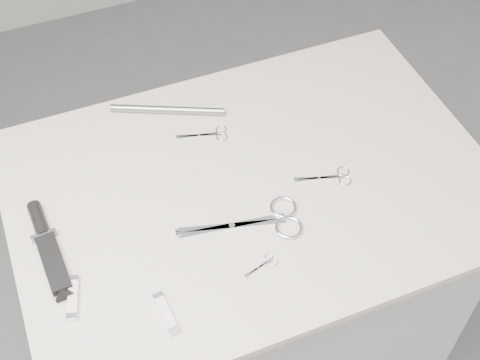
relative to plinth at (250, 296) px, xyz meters
name	(u,v)px	position (x,y,z in m)	size (l,w,h in m)	color
plinth	(250,296)	(0.00, 0.00, 0.00)	(0.90, 0.60, 0.90)	#B0B0AD
display_board	(252,185)	(0.00, 0.00, 0.46)	(1.00, 0.70, 0.02)	beige
large_shears	(267,220)	(-0.01, -0.10, 0.47)	(0.25, 0.11, 0.01)	white
embroidery_scissors_a	(333,177)	(0.16, -0.05, 0.47)	(0.12, 0.06, 0.00)	white
embroidery_scissors_b	(211,134)	(-0.03, 0.16, 0.47)	(0.11, 0.06, 0.00)	white
tiny_scissors	(264,264)	(-0.06, -0.19, 0.47)	(0.07, 0.04, 0.00)	white
sheathed_knife	(47,243)	(-0.43, 0.00, 0.48)	(0.05, 0.22, 0.03)	black
pocket_knife_a	(73,298)	(-0.41, -0.13, 0.48)	(0.04, 0.09, 0.01)	silver
pocket_knife_b	(166,313)	(-0.26, -0.23, 0.48)	(0.02, 0.09, 0.01)	silver
metal_rail	(167,110)	(-0.10, 0.26, 0.48)	(0.02, 0.02, 0.26)	gray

